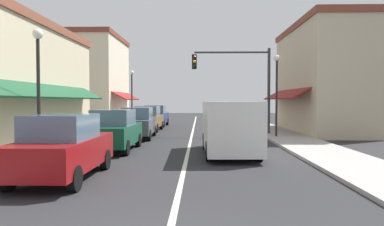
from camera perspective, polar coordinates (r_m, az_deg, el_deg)
name	(u,v)px	position (r m, az deg, el deg)	size (l,w,h in m)	color
ground_plane	(192,135)	(22.30, -0.01, -3.53)	(80.00, 80.00, 0.00)	#28282B
sidewalk_left	(105,134)	(23.08, -13.82, -3.25)	(2.60, 56.00, 0.12)	gray
sidewalk_right	(279,134)	(22.85, 13.94, -3.31)	(2.60, 56.00, 0.12)	#A39E99
lane_center_stripe	(192,135)	(22.30, -0.01, -3.52)	(0.14, 52.00, 0.01)	silver
storefront_right_block	(322,79)	(25.62, 20.24, 5.21)	(5.30, 10.20, 7.27)	#BCAD8E
storefront_far_left	(91,80)	(33.76, -16.02, 5.10)	(6.71, 8.20, 8.04)	beige
parked_car_nearest_left	(63,147)	(10.29, -20.13, -5.19)	(1.78, 4.10, 1.77)	maroon
parked_car_second_left	(114,130)	(15.45, -12.45, -2.75)	(1.79, 4.11, 1.77)	#0F4C33
parked_car_third_left	(138,123)	(20.32, -8.75, -1.61)	(1.87, 4.14, 1.77)	#4C5156
parked_car_far_left	(148,119)	(25.22, -7.13, -0.91)	(1.84, 4.13, 1.77)	brown
parked_car_distant_left	(156,116)	(29.87, -5.84, -0.46)	(1.87, 4.15, 1.77)	navy
van_in_lane	(229,126)	(14.14, 6.03, -2.06)	(2.09, 5.22, 2.12)	silver
traffic_signal_mast_arm	(241,76)	(22.29, 7.98, 5.97)	(4.89, 0.50, 5.41)	#333333
street_lamp_left_near	(38,72)	(13.45, -23.58, 6.06)	(0.36, 0.36, 4.64)	black
street_lamp_right_mid	(277,82)	(20.68, 13.51, 4.85)	(0.36, 0.36, 4.74)	black
street_lamp_left_far	(132,89)	(29.54, -9.69, 3.89)	(0.36, 0.36, 4.65)	black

